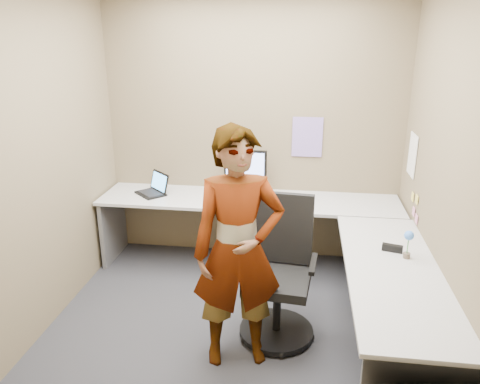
# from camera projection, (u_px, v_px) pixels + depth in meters

# --- Properties ---
(ground) EXTENTS (3.00, 3.00, 0.00)m
(ground) POSITION_uv_depth(u_px,v_px,m) (234.00, 319.00, 3.96)
(ground) COLOR #25252A
(ground) RESTS_ON ground
(wall_back) EXTENTS (3.00, 0.00, 3.00)m
(wall_back) POSITION_uv_depth(u_px,v_px,m) (253.00, 130.00, 4.73)
(wall_back) COLOR brown
(wall_back) RESTS_ON ground
(wall_right) EXTENTS (0.00, 2.70, 2.70)m
(wall_right) POSITION_uv_depth(u_px,v_px,m) (442.00, 173.00, 3.32)
(wall_right) COLOR brown
(wall_right) RESTS_ON ground
(wall_left) EXTENTS (0.00, 2.70, 2.70)m
(wall_left) POSITION_uv_depth(u_px,v_px,m) (47.00, 158.00, 3.71)
(wall_left) COLOR brown
(wall_left) RESTS_ON ground
(desk) EXTENTS (2.98, 2.58, 0.73)m
(desk) POSITION_uv_depth(u_px,v_px,m) (290.00, 239.00, 4.07)
(desk) COLOR #B0B0B0
(desk) RESTS_ON ground
(paper_ream) EXTENTS (0.28, 0.21, 0.05)m
(paper_ream) POSITION_uv_depth(u_px,v_px,m) (245.00, 192.00, 4.74)
(paper_ream) COLOR red
(paper_ream) RESTS_ON desk
(monitor) EXTENTS (0.43, 0.13, 0.41)m
(monitor) POSITION_uv_depth(u_px,v_px,m) (245.00, 166.00, 4.66)
(monitor) COLOR black
(monitor) RESTS_ON paper_ream
(laptop) EXTENTS (0.39, 0.39, 0.21)m
(laptop) POSITION_uv_depth(u_px,v_px,m) (154.00, 188.00, 4.76)
(laptop) COLOR black
(laptop) RESTS_ON desk
(trackball_mouse) EXTENTS (0.12, 0.08, 0.07)m
(trackball_mouse) POSITION_uv_depth(u_px,v_px,m) (224.00, 197.00, 4.60)
(trackball_mouse) COLOR #B7B7BC
(trackball_mouse) RESTS_ON desk
(origami) EXTENTS (0.10, 0.10, 0.06)m
(origami) POSITION_uv_depth(u_px,v_px,m) (256.00, 198.00, 4.55)
(origami) COLOR white
(origami) RESTS_ON desk
(stapler) EXTENTS (0.16, 0.08, 0.05)m
(stapler) POSITION_uv_depth(u_px,v_px,m) (392.00, 248.00, 3.52)
(stapler) COLOR black
(stapler) RESTS_ON desk
(flower) EXTENTS (0.07, 0.07, 0.22)m
(flower) POSITION_uv_depth(u_px,v_px,m) (409.00, 240.00, 3.38)
(flower) COLOR brown
(flower) RESTS_ON desk
(calendar_purple) EXTENTS (0.30, 0.01, 0.40)m
(calendar_purple) POSITION_uv_depth(u_px,v_px,m) (307.00, 137.00, 4.67)
(calendar_purple) COLOR #846BB7
(calendar_purple) RESTS_ON wall_back
(calendar_white) EXTENTS (0.01, 0.28, 0.38)m
(calendar_white) POSITION_uv_depth(u_px,v_px,m) (412.00, 155.00, 4.20)
(calendar_white) COLOR white
(calendar_white) RESTS_ON wall_right
(sticky_note_a) EXTENTS (0.01, 0.07, 0.07)m
(sticky_note_a) POSITION_uv_depth(u_px,v_px,m) (417.00, 199.00, 3.97)
(sticky_note_a) COLOR #F2E059
(sticky_note_a) RESTS_ON wall_right
(sticky_note_b) EXTENTS (0.01, 0.07, 0.07)m
(sticky_note_b) POSITION_uv_depth(u_px,v_px,m) (414.00, 212.00, 4.06)
(sticky_note_b) COLOR pink
(sticky_note_b) RESTS_ON wall_right
(sticky_note_c) EXTENTS (0.01, 0.07, 0.07)m
(sticky_note_c) POSITION_uv_depth(u_px,v_px,m) (416.00, 219.00, 3.95)
(sticky_note_c) COLOR pink
(sticky_note_c) RESTS_ON wall_right
(sticky_note_d) EXTENTS (0.01, 0.07, 0.07)m
(sticky_note_d) POSITION_uv_depth(u_px,v_px,m) (413.00, 197.00, 4.12)
(sticky_note_d) COLOR #F2E059
(sticky_note_d) RESTS_ON wall_right
(office_chair) EXTENTS (0.59, 0.59, 1.11)m
(office_chair) POSITION_uv_depth(u_px,v_px,m) (279.00, 281.00, 3.65)
(office_chair) COLOR black
(office_chair) RESTS_ON ground
(person) EXTENTS (0.72, 0.57, 1.74)m
(person) POSITION_uv_depth(u_px,v_px,m) (238.00, 250.00, 3.23)
(person) COLOR #999399
(person) RESTS_ON ground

